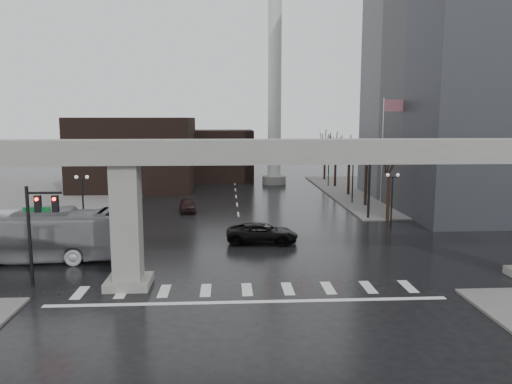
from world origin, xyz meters
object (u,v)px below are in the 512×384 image
city_bus (27,235)px  far_car (188,205)px  signal_mast_arm (331,161)px  pickup_truck (262,233)px

city_bus → far_car: bearing=-28.2°
city_bus → signal_mast_arm: bearing=-61.7°
city_bus → far_car: (9.68, 18.17, -1.16)m
signal_mast_arm → far_car: bearing=160.4°
pickup_truck → city_bus: 17.28m
far_car → pickup_truck: bearing=-69.5°
signal_mast_arm → city_bus: size_ratio=0.91×
pickup_truck → far_car: pickup_truck is taller
signal_mast_arm → pickup_truck: 12.52m
far_car → city_bus: bearing=-124.3°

